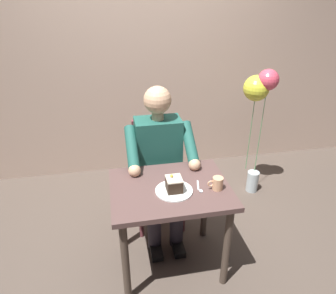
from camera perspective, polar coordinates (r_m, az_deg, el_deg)
ground_plane at (r=2.55m, az=0.36°, el=-20.54°), size 14.00×14.00×0.00m
cafe_rear_panel at (r=3.29m, az=-5.30°, el=20.26°), size 6.40×0.12×3.00m
dining_table at (r=2.15m, az=0.41°, el=-9.87°), size 0.80×0.62×0.70m
chair at (r=2.67m, az=-2.08°, el=-3.84°), size 0.42×0.42×0.92m
seated_person at (r=2.45m, az=-1.49°, el=-2.82°), size 0.53×0.58×1.26m
dessert_plate at (r=2.04m, az=1.11°, el=-8.09°), size 0.25×0.25×0.01m
cake_slice at (r=2.01m, az=1.12°, el=-6.89°), size 0.10×0.11×0.11m
coffee_cup at (r=2.07m, az=9.14°, el=-6.63°), size 0.11×0.07×0.09m
dessert_spoon at (r=2.08m, az=5.87°, el=-7.60°), size 0.04×0.14×0.01m
balloon_display at (r=3.01m, az=16.53°, el=8.44°), size 0.30×0.26×1.26m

